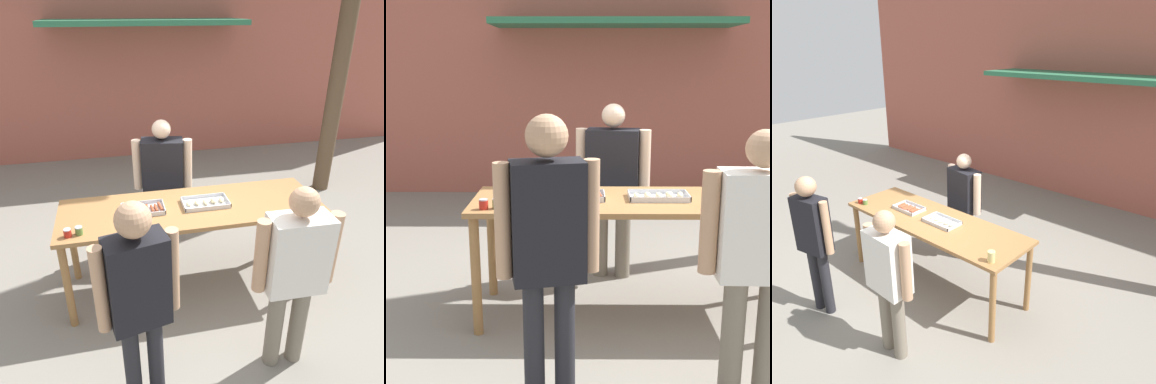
% 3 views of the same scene
% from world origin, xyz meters
% --- Properties ---
extents(ground_plane, '(24.00, 24.00, 0.00)m').
position_xyz_m(ground_plane, '(0.00, 0.00, 0.00)').
color(ground_plane, gray).
extents(building_facade_back, '(12.00, 1.11, 4.50)m').
position_xyz_m(building_facade_back, '(0.00, 3.98, 2.26)').
color(building_facade_back, '#A85647').
rests_on(building_facade_back, ground).
extents(serving_table, '(2.49, 0.80, 0.92)m').
position_xyz_m(serving_table, '(0.00, 0.00, 0.82)').
color(serving_table, olive).
rests_on(serving_table, ground).
extents(food_tray_sausages, '(0.40, 0.25, 0.04)m').
position_xyz_m(food_tray_sausages, '(-0.46, 0.01, 0.93)').
color(food_tray_sausages, silver).
rests_on(food_tray_sausages, serving_table).
extents(food_tray_buns, '(0.44, 0.26, 0.05)m').
position_xyz_m(food_tray_buns, '(0.14, 0.01, 0.94)').
color(food_tray_buns, silver).
rests_on(food_tray_buns, serving_table).
extents(condiment_jar_mustard, '(0.06, 0.06, 0.07)m').
position_xyz_m(condiment_jar_mustard, '(-1.11, -0.29, 0.95)').
color(condiment_jar_mustard, '#B22319').
rests_on(condiment_jar_mustard, serving_table).
extents(condiment_jar_ketchup, '(0.06, 0.06, 0.07)m').
position_xyz_m(condiment_jar_ketchup, '(-1.02, -0.27, 0.95)').
color(condiment_jar_ketchup, '#567A38').
rests_on(condiment_jar_ketchup, serving_table).
extents(beer_cup, '(0.08, 0.08, 0.12)m').
position_xyz_m(beer_cup, '(1.10, -0.28, 0.98)').
color(beer_cup, '#DBC67A').
rests_on(beer_cup, serving_table).
extents(person_server_behind_table, '(0.65, 0.32, 1.56)m').
position_xyz_m(person_server_behind_table, '(-0.17, 0.75, 0.92)').
color(person_server_behind_table, '#756B5B').
rests_on(person_server_behind_table, ground).
extents(person_customer_holding_hotdog, '(0.53, 0.28, 1.66)m').
position_xyz_m(person_customer_holding_hotdog, '(-0.61, -1.22, 1.00)').
color(person_customer_holding_hotdog, '#232328').
rests_on(person_customer_holding_hotdog, ground).
extents(person_customer_with_cup, '(0.63, 0.25, 1.57)m').
position_xyz_m(person_customer_with_cup, '(0.52, -1.09, 0.93)').
color(person_customer_with_cup, '#756B5B').
rests_on(person_customer_with_cup, ground).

